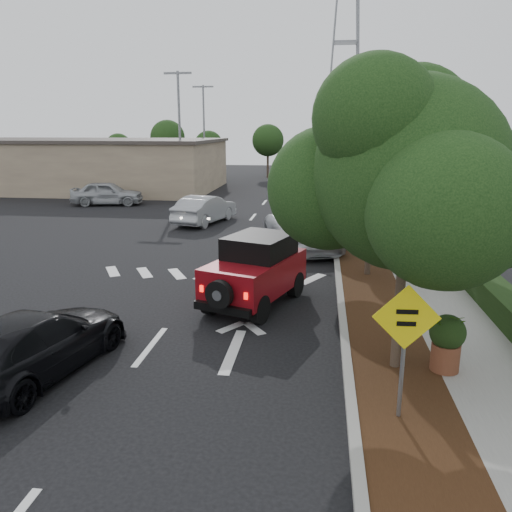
% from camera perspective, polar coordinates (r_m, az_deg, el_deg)
% --- Properties ---
extents(ground, '(120.00, 120.00, 0.00)m').
position_cam_1_polar(ground, '(12.35, -11.95, -10.07)').
color(ground, black).
rests_on(ground, ground).
extents(curb, '(0.20, 70.00, 0.15)m').
position_cam_1_polar(curb, '(23.11, 8.97, 1.80)').
color(curb, '#9E9B93').
rests_on(curb, ground).
extents(planting_strip, '(1.80, 70.00, 0.12)m').
position_cam_1_polar(planting_strip, '(23.17, 11.44, 1.68)').
color(planting_strip, black).
rests_on(planting_strip, ground).
extents(sidewalk, '(2.00, 70.00, 0.12)m').
position_cam_1_polar(sidewalk, '(23.38, 16.09, 1.51)').
color(sidewalk, gray).
rests_on(sidewalk, ground).
extents(hedge, '(0.80, 70.00, 0.80)m').
position_cam_1_polar(hedge, '(23.57, 19.51, 2.19)').
color(hedge, black).
rests_on(hedge, ground).
extents(commercial_building, '(22.00, 12.00, 4.00)m').
position_cam_1_polar(commercial_building, '(45.29, -18.94, 9.78)').
color(commercial_building, '#87735D').
rests_on(commercial_building, ground).
extents(transmission_tower, '(7.00, 4.00, 28.00)m').
position_cam_1_polar(transmission_tower, '(58.82, 9.58, 9.28)').
color(transmission_tower, slate).
rests_on(transmission_tower, ground).
extents(street_tree_near, '(3.80, 3.80, 5.92)m').
position_cam_1_polar(street_tree_near, '(11.38, 15.51, -12.49)').
color(street_tree_near, black).
rests_on(street_tree_near, ground).
extents(street_tree_mid, '(3.20, 3.20, 5.32)m').
position_cam_1_polar(street_tree_mid, '(17.87, 12.55, -2.36)').
color(street_tree_mid, black).
rests_on(street_tree_mid, ground).
extents(street_tree_far, '(3.40, 3.40, 5.62)m').
position_cam_1_polar(street_tree_far, '(24.15, 11.28, 2.06)').
color(street_tree_far, black).
rests_on(street_tree_far, ground).
extents(light_pole_a, '(2.00, 0.22, 9.00)m').
position_cam_1_polar(light_pole_a, '(38.35, -8.43, 6.69)').
color(light_pole_a, slate).
rests_on(light_pole_a, ground).
extents(light_pole_b, '(2.00, 0.22, 9.00)m').
position_cam_1_polar(light_pole_b, '(50.14, -5.81, 8.55)').
color(light_pole_b, slate).
rests_on(light_pole_b, ground).
extents(red_jeep, '(2.87, 4.16, 2.04)m').
position_cam_1_polar(red_jeep, '(14.62, 0.24, -1.53)').
color(red_jeep, black).
rests_on(red_jeep, ground).
extents(silver_suv_ahead, '(4.06, 6.06, 1.54)m').
position_cam_1_polar(silver_suv_ahead, '(21.58, 5.40, 2.91)').
color(silver_suv_ahead, '#B9BCC1').
rests_on(silver_suv_ahead, ground).
extents(black_suv_oncoming, '(2.74, 4.99, 1.37)m').
position_cam_1_polar(black_suv_oncoming, '(11.55, -23.95, -9.10)').
color(black_suv_oncoming, black).
rests_on(black_suv_oncoming, ground).
extents(silver_sedan_oncoming, '(2.81, 4.91, 1.53)m').
position_cam_1_polar(silver_sedan_oncoming, '(27.40, -5.87, 5.34)').
color(silver_sedan_oncoming, '#9FA1A6').
rests_on(silver_sedan_oncoming, ground).
extents(parked_suv, '(4.97, 2.72, 1.60)m').
position_cam_1_polar(parked_suv, '(35.31, -16.65, 6.90)').
color(parked_suv, '#A1A5A9').
rests_on(parked_suv, ground).
extents(speed_hump_sign, '(1.14, 0.11, 2.43)m').
position_cam_1_polar(speed_hump_sign, '(8.87, 16.67, -8.54)').
color(speed_hump_sign, slate).
rests_on(speed_hump_sign, ground).
extents(terracotta_planter, '(0.73, 0.73, 1.28)m').
position_cam_1_polar(terracotta_planter, '(11.15, 21.01, -8.65)').
color(terracotta_planter, brown).
rests_on(terracotta_planter, ground).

